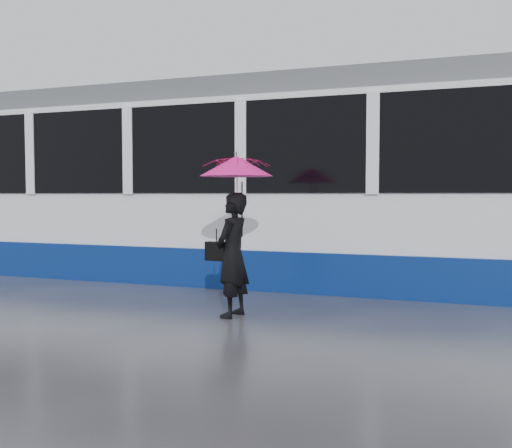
% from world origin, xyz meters
% --- Properties ---
extents(ground, '(90.00, 90.00, 0.00)m').
position_xyz_m(ground, '(0.00, 0.00, 0.00)').
color(ground, '#2B2A2F').
rests_on(ground, ground).
extents(rails, '(34.00, 1.51, 0.02)m').
position_xyz_m(rails, '(0.00, 2.50, 0.01)').
color(rails, '#3F3D38').
rests_on(rails, ground).
extents(tram, '(26.00, 2.56, 3.35)m').
position_xyz_m(tram, '(0.28, 2.50, 1.64)').
color(tram, white).
rests_on(tram, ground).
extents(woman, '(0.41, 0.58, 1.50)m').
position_xyz_m(woman, '(0.38, -0.55, 0.75)').
color(woman, black).
rests_on(woman, ground).
extents(umbrella, '(0.97, 0.97, 1.01)m').
position_xyz_m(umbrella, '(0.43, -0.55, 1.65)').
color(umbrella, '#FF157B').
rests_on(umbrella, ground).
extents(handbag, '(0.28, 0.14, 0.41)m').
position_xyz_m(handbag, '(0.16, -0.53, 0.79)').
color(handbag, black).
rests_on(handbag, ground).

